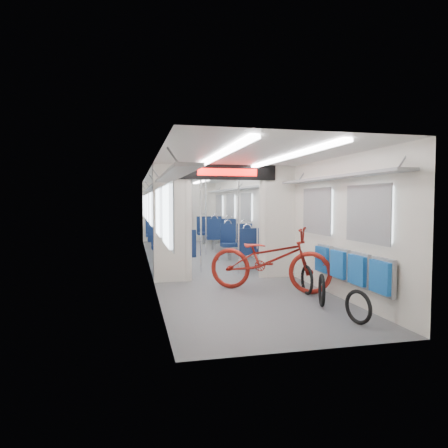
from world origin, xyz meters
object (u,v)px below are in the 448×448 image
bike_hoop_c (307,281)px  stanchion_far_left (183,216)px  seat_bay_near_left (172,245)px  seat_bay_far_right (215,231)px  stanchion_near_left (201,221)px  stanchion_far_right (206,216)px  seat_bay_far_left (161,233)px  stanchion_near_right (239,221)px  bike_hoop_b (322,292)px  bike_hoop_a (358,309)px  bicycle (269,259)px  seat_bay_near_right (246,243)px  flip_bench (349,267)px

bike_hoop_c → stanchion_far_left: 5.76m
seat_bay_near_left → stanchion_far_left: bearing=75.8°
bike_hoop_c → seat_bay_far_right: 7.29m
stanchion_near_left → stanchion_far_right: (0.63, 2.84, 0.00)m
seat_bay_near_left → stanchion_far_right: 2.40m
stanchion_far_left → seat_bay_far_right: bearing=53.2°
seat_bay_far_left → stanchion_near_right: stanchion_near_right is taller
bike_hoop_b → stanchion_near_left: (-1.27, 3.26, 0.93)m
seat_bay_far_left → bike_hoop_a: bearing=-77.6°
bicycle → bike_hoop_b: 1.29m
seat_bay_near_right → stanchion_near_right: 1.59m
flip_bench → seat_bay_near_left: bearing=119.1°
bike_hoop_b → seat_bay_near_left: seat_bay_near_left is taller
seat_bay_near_right → seat_bay_far_right: seat_bay_far_right is taller
seat_bay_near_right → stanchion_near_left: (-1.30, -0.95, 0.62)m
bike_hoop_c → stanchion_near_left: stanchion_near_left is taller
flip_bench → seat_bay_far_left: size_ratio=0.98×
flip_bench → seat_bay_far_left: seat_bay_far_left is taller
bike_hoop_a → seat_bay_far_right: (-0.03, 8.94, 0.36)m
flip_bench → seat_bay_near_right: seat_bay_near_right is taller
seat_bay_far_left → stanchion_far_left: 1.65m
bicycle → stanchion_near_right: stanchion_near_right is taller
stanchion_near_right → stanchion_far_right: bearing=92.2°
seat_bay_far_right → stanchion_near_left: stanchion_near_left is taller
seat_bay_far_right → stanchion_far_right: stanchion_far_right is taller
stanchion_near_right → stanchion_far_right: size_ratio=1.00×
bicycle → seat_bay_far_left: (-1.42, 6.55, -0.01)m
seat_bay_near_right → stanchion_near_right: (-0.55, -1.36, 0.62)m
bike_hoop_b → seat_bay_near_left: size_ratio=0.26×
seat_bay_near_right → bike_hoop_c: bearing=-88.6°
flip_bench → stanchion_near_right: (-0.97, 2.84, 0.57)m
flip_bench → stanchion_near_right: stanchion_near_right is taller
stanchion_near_right → bike_hoop_c: bearing=-73.0°
bicycle → stanchion_far_right: stanchion_far_right is taller
bicycle → seat_bay_near_left: bearing=56.9°
stanchion_near_right → seat_bay_far_left: bearing=105.1°
flip_bench → seat_bay_near_right: size_ratio=1.06×
stanchion_near_right → stanchion_far_left: size_ratio=1.00×
bike_hoop_c → stanchion_near_right: bearing=107.0°
stanchion_far_left → bicycle: bearing=-80.3°
bike_hoop_c → flip_bench: bearing=-66.1°
bike_hoop_a → seat_bay_far_right: bearing=90.2°
bike_hoop_a → seat_bay_near_right: size_ratio=0.23×
bike_hoop_c → stanchion_far_left: stanchion_far_left is taller
flip_bench → stanchion_near_left: stanchion_near_left is taller
flip_bench → seat_bay_near_left: size_ratio=1.08×
bicycle → stanchion_near_left: size_ratio=0.94×
flip_bench → bike_hoop_b: 0.58m
bicycle → seat_bay_near_left: (-1.42, 2.95, -0.04)m
bike_hoop_c → stanchion_near_left: 3.00m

